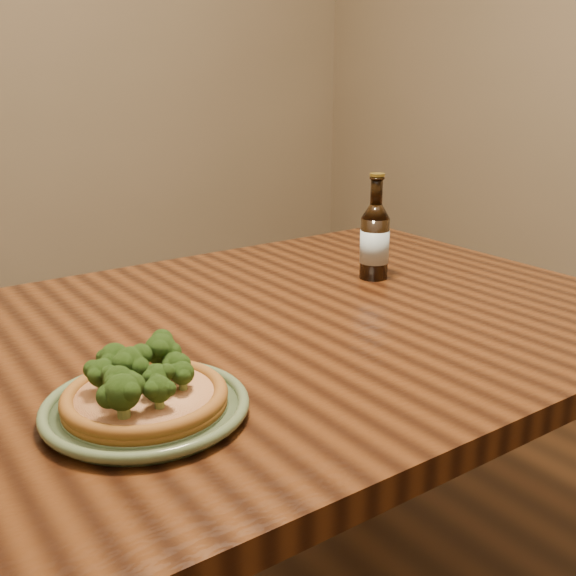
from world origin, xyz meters
TOP-DOWN VIEW (x-y plane):
  - table at (0.00, 0.10)m, footprint 1.60×0.90m
  - plate at (-0.15, -0.08)m, footprint 0.25×0.25m
  - pizza at (-0.15, -0.08)m, footprint 0.20×0.20m
  - beer_bottle at (0.46, 0.19)m, footprint 0.06×0.06m

SIDE VIEW (x-z plane):
  - table at x=0.00m, z-range 0.28..1.03m
  - plate at x=-0.15m, z-range 0.75..0.77m
  - pizza at x=-0.15m, z-range 0.75..0.82m
  - beer_bottle at x=0.46m, z-range 0.72..0.93m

